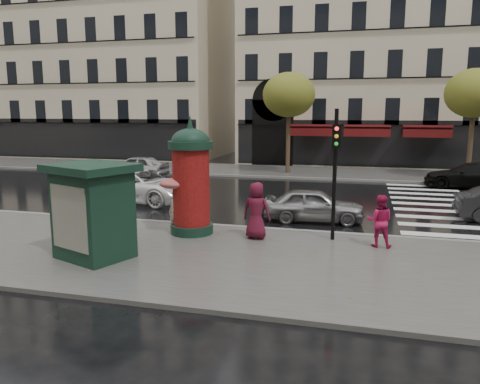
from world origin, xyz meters
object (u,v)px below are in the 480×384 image
(car_black, at_px, (472,175))
(newsstand, at_px, (93,210))
(traffic_light, at_px, (335,162))
(car_far_silver, at_px, (136,166))
(car_white, at_px, (140,186))
(morris_column, at_px, (191,177))
(car_silver, at_px, (314,205))
(woman_umbrella, at_px, (175,196))
(woman_red, at_px, (380,221))
(man_burgundy, at_px, (256,210))

(car_black, bearing_deg, newsstand, -31.90)
(traffic_light, relative_size, car_far_silver, 1.00)
(newsstand, height_order, car_white, newsstand)
(morris_column, relative_size, car_white, 0.73)
(car_silver, height_order, car_white, car_white)
(woman_umbrella, bearing_deg, woman_red, 1.23)
(woman_umbrella, distance_m, car_white, 6.68)
(morris_column, distance_m, newsstand, 3.65)
(woman_red, xyz_separation_m, car_white, (-10.53, 5.17, -0.16))
(woman_red, xyz_separation_m, car_silver, (-2.28, 3.28, -0.27))
(morris_column, distance_m, car_silver, 5.13)
(woman_red, relative_size, car_white, 0.29)
(man_burgundy, relative_size, car_black, 0.38)
(traffic_light, relative_size, car_black, 0.85)
(woman_red, distance_m, morris_column, 6.14)
(car_silver, distance_m, car_black, 12.54)
(woman_umbrella, xyz_separation_m, newsstand, (-1.18, -2.99, 0.07))
(traffic_light, relative_size, car_white, 0.76)
(car_silver, relative_size, car_black, 0.78)
(woman_umbrella, distance_m, car_black, 17.89)
(woman_umbrella, height_order, car_silver, woman_umbrella)
(morris_column, distance_m, car_far_silver, 15.00)
(car_black, bearing_deg, woman_red, -15.10)
(woman_red, height_order, newsstand, newsstand)
(car_silver, height_order, car_black, car_black)
(car_silver, distance_m, car_far_silver, 15.20)
(man_burgundy, xyz_separation_m, car_silver, (1.51, 3.33, -0.40))
(woman_umbrella, bearing_deg, morris_column, 22.52)
(man_burgundy, bearing_deg, car_silver, -108.14)
(man_burgundy, height_order, car_black, man_burgundy)
(traffic_light, distance_m, car_white, 10.49)
(woman_umbrella, relative_size, car_white, 0.36)
(man_burgundy, relative_size, car_far_silver, 0.44)
(woman_umbrella, height_order, woman_red, woman_umbrella)
(car_far_silver, bearing_deg, car_silver, 55.44)
(woman_red, bearing_deg, car_white, -23.11)
(car_far_silver, bearing_deg, car_black, 95.10)
(woman_umbrella, relative_size, man_burgundy, 1.06)
(man_burgundy, bearing_deg, newsstand, 44.32)
(woman_red, bearing_deg, car_far_silver, -37.75)
(car_far_silver, bearing_deg, man_burgundy, 42.87)
(woman_red, height_order, morris_column, morris_column)
(man_burgundy, distance_m, car_black, 16.13)
(car_silver, distance_m, car_white, 8.46)
(woman_umbrella, xyz_separation_m, car_white, (-4.00, 5.31, -0.64))
(car_silver, bearing_deg, man_burgundy, 150.49)
(car_silver, bearing_deg, woman_umbrella, 123.67)
(traffic_light, xyz_separation_m, car_white, (-9.14, 4.81, -1.86))
(car_black, distance_m, car_far_silver, 19.64)
(man_burgundy, relative_size, newsstand, 0.68)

